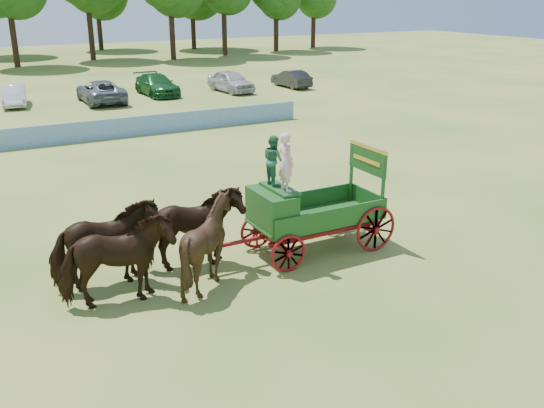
% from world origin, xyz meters
% --- Properties ---
extents(ground, '(160.00, 160.00, 0.00)m').
position_xyz_m(ground, '(0.00, 0.00, 0.00)').
color(ground, '#A29749').
rests_on(ground, ground).
extents(horse_lead_left, '(2.89, 1.55, 2.34)m').
position_xyz_m(horse_lead_left, '(-3.58, 0.02, 1.17)').
color(horse_lead_left, black).
rests_on(horse_lead_left, ground).
extents(horse_lead_right, '(2.78, 1.27, 2.34)m').
position_xyz_m(horse_lead_right, '(-3.58, 1.12, 1.17)').
color(horse_lead_right, black).
rests_on(horse_lead_right, ground).
extents(horse_wheel_left, '(2.18, 1.95, 2.35)m').
position_xyz_m(horse_wheel_left, '(-1.18, 0.02, 1.17)').
color(horse_wheel_left, black).
rests_on(horse_wheel_left, ground).
extents(horse_wheel_right, '(2.90, 1.56, 2.34)m').
position_xyz_m(horse_wheel_right, '(-1.18, 1.12, 1.17)').
color(horse_wheel_right, black).
rests_on(horse_wheel_right, ground).
extents(farm_dray, '(6.00, 2.00, 3.79)m').
position_xyz_m(farm_dray, '(1.80, 0.58, 1.60)').
color(farm_dray, maroon).
rests_on(farm_dray, ground).
extents(sponsor_banner, '(26.00, 0.08, 1.05)m').
position_xyz_m(sponsor_banner, '(-1.00, 18.00, 0.53)').
color(sponsor_banner, '#1D5C9D').
rests_on(sponsor_banner, ground).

